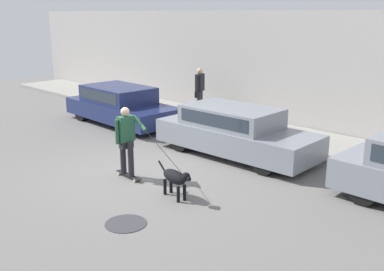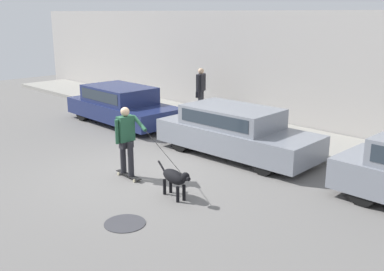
{
  "view_description": "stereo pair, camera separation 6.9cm",
  "coord_description": "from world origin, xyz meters",
  "views": [
    {
      "loc": [
        8.16,
        -6.35,
        3.81
      ],
      "look_at": [
        0.82,
        1.01,
        0.95
      ],
      "focal_mm": 42.0,
      "sensor_mm": 36.0,
      "label": 1
    },
    {
      "loc": [
        8.21,
        -6.3,
        3.81
      ],
      "look_at": [
        0.82,
        1.01,
        0.95
      ],
      "focal_mm": 42.0,
      "sensor_mm": 36.0,
      "label": 2
    }
  ],
  "objects": [
    {
      "name": "manhole_cover",
      "position": [
        1.9,
        -1.82,
        0.01
      ],
      "size": [
        0.78,
        0.78,
        0.01
      ],
      "color": "#38383D",
      "rests_on": "ground_plane"
    },
    {
      "name": "back_wall",
      "position": [
        0.0,
        6.6,
        1.94
      ],
      "size": [
        32.0,
        0.3,
        3.88
      ],
      "color": "#B2ADA8",
      "rests_on": "ground_plane"
    },
    {
      "name": "ground_plane",
      "position": [
        0.0,
        0.0,
        0.0
      ],
      "size": [
        36.0,
        36.0,
        0.0
      ],
      "primitive_type": "plane",
      "color": "slate"
    },
    {
      "name": "sidewalk_curb",
      "position": [
        0.0,
        5.17,
        0.08
      ],
      "size": [
        30.0,
        2.53,
        0.15
      ],
      "color": "gray",
      "rests_on": "ground_plane"
    },
    {
      "name": "parked_car_0",
      "position": [
        -4.56,
        2.84,
        0.65
      ],
      "size": [
        4.58,
        1.93,
        1.32
      ],
      "rotation": [
        0.0,
        0.0,
        -0.02
      ],
      "color": "black",
      "rests_on": "ground_plane"
    },
    {
      "name": "parked_car_1",
      "position": [
        0.65,
        2.84,
        0.66
      ],
      "size": [
        4.62,
        1.9,
        1.34
      ],
      "rotation": [
        0.0,
        0.0,
        0.04
      ],
      "color": "black",
      "rests_on": "ground_plane"
    },
    {
      "name": "dog",
      "position": [
        1.66,
        -0.33,
        0.45
      ],
      "size": [
        1.18,
        0.4,
        0.68
      ],
      "rotation": [
        0.0,
        0.0,
        -0.16
      ],
      "color": "black",
      "rests_on": "ground_plane"
    },
    {
      "name": "pedestrian_with_bag",
      "position": [
        -3.25,
        5.48,
        1.09
      ],
      "size": [
        0.39,
        0.69,
        1.69
      ],
      "rotation": [
        0.0,
        0.0,
        3.55
      ],
      "color": "#28282D",
      "rests_on": "sidewalk_curb"
    },
    {
      "name": "skateboarder",
      "position": [
        -0.02,
        -0.31,
        0.98
      ],
      "size": [
        2.49,
        0.57,
        1.71
      ],
      "rotation": [
        0.0,
        0.0,
        -0.04
      ],
      "color": "beige",
      "rests_on": "ground_plane"
    }
  ]
}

